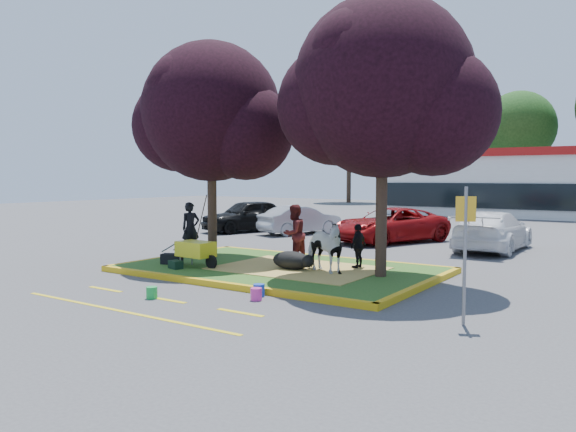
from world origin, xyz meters
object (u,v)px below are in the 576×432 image
Objects in this scene: car_silver at (300,220)px; wheelbarrow at (196,249)px; bucket_blue at (259,290)px; car_black at (248,216)px; calf at (291,260)px; sign_post at (465,240)px; cow at (322,247)px; handler at (191,228)px; bucket_pink at (256,294)px; bucket_green at (152,293)px.

wheelbarrow is at bearing 129.32° from car_silver.
bucket_blue is 0.06× the size of car_black.
calf is at bearing 108.74° from bucket_blue.
calf is at bearing 130.05° from sign_post.
cow is 0.65× the size of sign_post.
sign_post reaches higher than handler.
sign_post is (4.36, -2.52, 0.68)m from cow.
handler is 0.42× the size of car_silver.
wheelbarrow is 10.77m from car_silver.
bucket_blue is (5.10, -3.20, -0.84)m from handler.
car_silver reaches higher than calf.
cow is 0.86× the size of wheelbarrow.
sign_post reaches higher than calf.
wheelbarrow is 7.08× the size of bucket_pink.
bucket_pink is (0.15, -2.98, -0.69)m from cow.
sign_post is 15.99m from car_silver.
handler is (-5.15, 0.57, 0.16)m from cow.
handler is 2.53m from wheelbarrow.
calf is 0.61× the size of wheelbarrow.
sign_post reaches higher than bucket_blue.
car_black is at bearing 120.25° from bucket_green.
cow is 4.53m from bucket_green.
bucket_blue is at bearing 118.85° from bucket_pink.
calf is (-0.93, -0.03, -0.43)m from cow.
cow is at bearing 147.47° from car_silver.
bucket_pink is (1.95, 1.12, 0.00)m from bucket_green.
bucket_green is at bearing -121.50° from calf.
car_black reaches higher than cow.
bucket_pink is at bearing 140.75° from car_silver.
car_silver is (2.73, 0.42, -0.12)m from car_black.
handler reaches higher than wheelbarrow.
bucket_green is 0.06× the size of car_black.
handler is at bearing 141.35° from wheelbarrow.
wheelbarrow is at bearing 155.43° from bucket_blue.
cow is at bearing -17.64° from calf.
bucket_green is at bearing -40.56° from car_black.
car_silver is (-3.24, 10.27, 0.01)m from wheelbarrow.
handler is 6.32× the size of bucket_pink.
bucket_pink is at bearing -155.74° from cow.
car_black is at bearing 48.21° from handler.
car_black is (-4.13, 8.14, -0.22)m from handler.
bucket_pink is 15.04m from car_black.
car_silver reaches higher than bucket_green.
bucket_green is 14.85m from car_black.
car_silver is at bearing 102.20° from calf.
calf is at bearing -76.74° from handler.
wheelbarrow reaches higher than bucket_blue.
handler is 6.09m from bucket_blue.
car_black is (-9.43, 11.70, 0.63)m from bucket_pink.
bucket_blue is at bearing -159.54° from cow.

